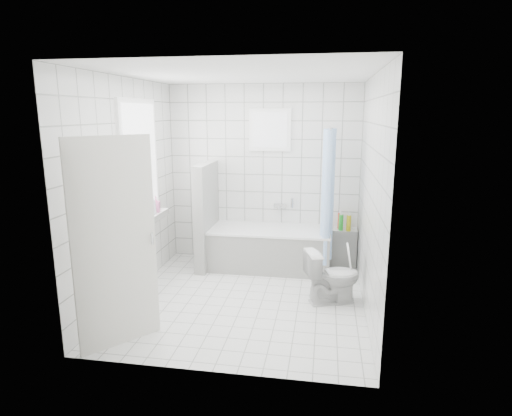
# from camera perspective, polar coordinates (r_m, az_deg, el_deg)

# --- Properties ---
(ground) EXTENTS (3.00, 3.00, 0.00)m
(ground) POSITION_cam_1_polar(r_m,az_deg,el_deg) (5.26, -1.52, -12.03)
(ground) COLOR white
(ground) RESTS_ON ground
(ceiling) EXTENTS (3.00, 3.00, 0.00)m
(ceiling) POSITION_cam_1_polar(r_m,az_deg,el_deg) (4.80, -1.71, 17.45)
(ceiling) COLOR white
(ceiling) RESTS_ON ground
(wall_back) EXTENTS (2.80, 0.02, 2.60)m
(wall_back) POSITION_cam_1_polar(r_m,az_deg,el_deg) (6.33, 0.96, 4.48)
(wall_back) COLOR white
(wall_back) RESTS_ON ground
(wall_front) EXTENTS (2.80, 0.02, 2.60)m
(wall_front) POSITION_cam_1_polar(r_m,az_deg,el_deg) (3.44, -6.33, -2.52)
(wall_front) COLOR white
(wall_front) RESTS_ON ground
(wall_left) EXTENTS (0.02, 3.00, 2.60)m
(wall_left) POSITION_cam_1_polar(r_m,az_deg,el_deg) (5.31, -16.63, 2.38)
(wall_left) COLOR white
(wall_left) RESTS_ON ground
(wall_right) EXTENTS (0.02, 3.00, 2.60)m
(wall_right) POSITION_cam_1_polar(r_m,az_deg,el_deg) (4.81, 15.02, 1.46)
(wall_right) COLOR white
(wall_right) RESTS_ON ground
(window_left) EXTENTS (0.01, 0.90, 1.40)m
(window_left) POSITION_cam_1_polar(r_m,az_deg,el_deg) (5.52, -15.05, 6.00)
(window_left) COLOR white
(window_left) RESTS_ON wall_left
(window_back) EXTENTS (0.50, 0.01, 0.50)m
(window_back) POSITION_cam_1_polar(r_m,az_deg,el_deg) (6.21, 1.85, 10.35)
(window_back) COLOR white
(window_back) RESTS_ON wall_back
(window_sill) EXTENTS (0.18, 1.02, 0.08)m
(window_sill) POSITION_cam_1_polar(r_m,az_deg,el_deg) (5.63, -14.20, -1.50)
(window_sill) COLOR white
(window_sill) RESTS_ON wall_left
(door) EXTENTS (0.55, 0.64, 2.00)m
(door) POSITION_cam_1_polar(r_m,az_deg,el_deg) (4.18, -18.28, -4.65)
(door) COLOR silver
(door) RESTS_ON ground
(bathtub) EXTENTS (1.70, 0.77, 0.58)m
(bathtub) POSITION_cam_1_polar(r_m,az_deg,el_deg) (6.17, 1.88, -5.37)
(bathtub) COLOR white
(bathtub) RESTS_ON ground
(partition_wall) EXTENTS (0.15, 0.85, 1.50)m
(partition_wall) POSITION_cam_1_polar(r_m,az_deg,el_deg) (6.18, -6.60, -0.99)
(partition_wall) COLOR white
(partition_wall) RESTS_ON ground
(tiled_ledge) EXTENTS (0.40, 0.24, 0.55)m
(tiled_ledge) POSITION_cam_1_polar(r_m,az_deg,el_deg) (6.38, 11.45, -5.16)
(tiled_ledge) COLOR white
(tiled_ledge) RESTS_ON ground
(toilet) EXTENTS (0.71, 0.55, 0.64)m
(toilet) POSITION_cam_1_polar(r_m,az_deg,el_deg) (5.14, 10.14, -8.95)
(toilet) COLOR white
(toilet) RESTS_ON ground
(curtain_rod) EXTENTS (0.02, 0.80, 0.02)m
(curtain_rod) POSITION_cam_1_polar(r_m,az_deg,el_deg) (5.80, 9.88, 10.51)
(curtain_rod) COLOR silver
(curtain_rod) RESTS_ON wall_back
(shower_curtain) EXTENTS (0.14, 0.48, 1.78)m
(shower_curtain) POSITION_cam_1_polar(r_m,az_deg,el_deg) (5.77, 9.56, 1.50)
(shower_curtain) COLOR #5398F5
(shower_curtain) RESTS_ON curtain_rod
(tub_faucet) EXTENTS (0.18, 0.06, 0.06)m
(tub_faucet) POSITION_cam_1_polar(r_m,az_deg,el_deg) (6.34, 3.21, 0.34)
(tub_faucet) COLOR silver
(tub_faucet) RESTS_ON wall_back
(sill_bottles) EXTENTS (0.18, 0.71, 0.27)m
(sill_bottles) POSITION_cam_1_polar(r_m,az_deg,el_deg) (5.57, -14.28, -0.00)
(sill_bottles) COLOR #C06090
(sill_bottles) RESTS_ON window_sill
(ledge_bottles) EXTENTS (0.18, 0.17, 0.23)m
(ledge_bottles) POSITION_cam_1_polar(r_m,az_deg,el_deg) (6.23, 11.54, -1.87)
(ledge_bottles) COLOR gold
(ledge_bottles) RESTS_ON tiled_ledge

